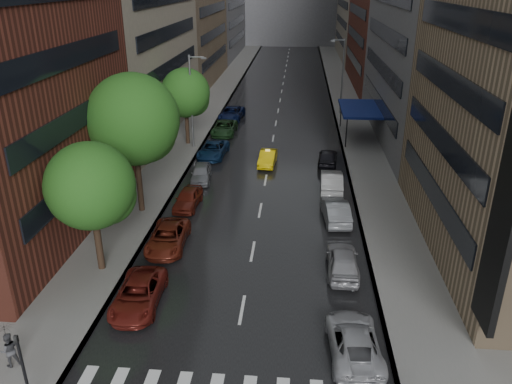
% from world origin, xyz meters
% --- Properties ---
extents(ground, '(220.00, 220.00, 0.00)m').
position_xyz_m(ground, '(0.00, 0.00, 0.00)').
color(ground, gray).
rests_on(ground, ground).
extents(road, '(14.00, 140.00, 0.01)m').
position_xyz_m(road, '(0.00, 50.00, 0.01)').
color(road, black).
rests_on(road, ground).
extents(sidewalk_left, '(4.00, 140.00, 0.15)m').
position_xyz_m(sidewalk_left, '(-9.00, 50.00, 0.07)').
color(sidewalk_left, gray).
rests_on(sidewalk_left, ground).
extents(sidewalk_right, '(4.00, 140.00, 0.15)m').
position_xyz_m(sidewalk_right, '(9.00, 50.00, 0.07)').
color(sidewalk_right, gray).
rests_on(sidewalk_right, ground).
extents(tree_near, '(4.89, 4.89, 7.79)m').
position_xyz_m(tree_near, '(-8.60, 7.10, 5.33)').
color(tree_near, '#382619').
rests_on(tree_near, ground).
extents(tree_mid, '(6.33, 6.33, 10.08)m').
position_xyz_m(tree_mid, '(-8.60, 15.06, 6.91)').
color(tree_mid, '#382619').
rests_on(tree_mid, ground).
extents(tree_far, '(4.88, 4.88, 7.77)m').
position_xyz_m(tree_far, '(-8.60, 31.11, 5.31)').
color(tree_far, '#382619').
rests_on(tree_far, ground).
extents(taxi, '(1.65, 4.09, 1.32)m').
position_xyz_m(taxi, '(-0.08, 25.80, 0.66)').
color(taxi, yellow).
rests_on(taxi, ground).
extents(parked_cars_left, '(2.98, 42.55, 1.51)m').
position_xyz_m(parked_cars_left, '(-5.40, 24.21, 0.71)').
color(parked_cars_left, maroon).
rests_on(parked_cars_left, ground).
extents(parked_cars_right, '(2.53, 29.84, 1.60)m').
position_xyz_m(parked_cars_right, '(5.40, 13.25, 0.74)').
color(parked_cars_right, '#9A9A9F').
rests_on(parked_cars_right, ground).
extents(ped_black_umbrella, '(1.01, 0.98, 2.09)m').
position_xyz_m(ped_black_umbrella, '(-9.58, -0.98, 1.39)').
color(ped_black_umbrella, '#444449').
rests_on(ped_black_umbrella, sidewalk_left).
extents(traffic_light, '(0.18, 0.15, 3.45)m').
position_xyz_m(traffic_light, '(-7.60, -3.09, 2.23)').
color(traffic_light, black).
rests_on(traffic_light, sidewalk_left).
extents(street_lamp_left, '(1.74, 0.22, 9.00)m').
position_xyz_m(street_lamp_left, '(-7.72, 30.00, 4.89)').
color(street_lamp_left, gray).
rests_on(street_lamp_left, sidewalk_left).
extents(street_lamp_right, '(1.74, 0.22, 9.00)m').
position_xyz_m(street_lamp_right, '(7.72, 45.00, 4.89)').
color(street_lamp_right, gray).
rests_on(street_lamp_right, sidewalk_right).
extents(awning, '(4.00, 8.00, 3.12)m').
position_xyz_m(awning, '(8.98, 35.00, 3.13)').
color(awning, navy).
rests_on(awning, sidewalk_right).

